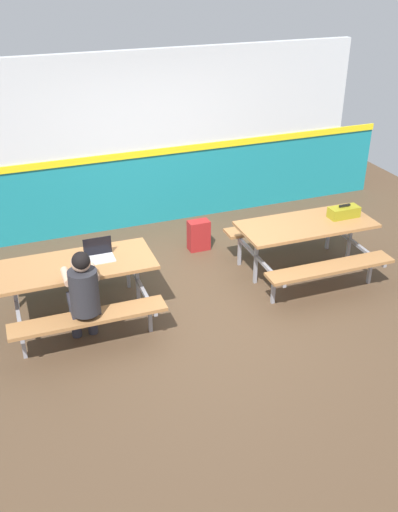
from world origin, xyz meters
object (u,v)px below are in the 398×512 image
Objects in this scene: student_nearer at (83,292)px; backpack_dark at (199,235)px; toolbox_grey at (344,212)px; laptop_silver at (99,254)px; picnic_table_left at (77,277)px; picnic_table_right at (305,235)px.

student_nearer reaches higher than backpack_dark.
toolbox_grey is at bearing 8.98° from student_nearer.
backpack_dark is (1.63, 1.12, -0.57)m from laptop_silver.
laptop_silver reaches higher than toolbox_grey.
picnic_table_right is at bearing 0.09° from picnic_table_left.
toolbox_grey is at bearing -0.06° from picnic_table_left.
toolbox_grey is 2.04m from backpack_dark.
backpack_dark is at bearing 131.78° from picnic_table_right.
backpack_dark is at bearing 34.63° from laptop_silver.
backpack_dark is (1.90, 1.16, -0.36)m from picnic_table_left.
picnic_table_right is 1.45× the size of student_nearer.
picnic_table_left is 1.00× the size of picnic_table_right.
picnic_table_left reaches higher than backpack_dark.
picnic_table_left and picnic_table_right have the same top height.
student_nearer is 2.62m from backpack_dark.
toolbox_grey is (0.54, -0.01, 0.24)m from picnic_table_right.
laptop_silver is at bearing -145.37° from backpack_dark.
student_nearer is at bearing -117.02° from laptop_silver.
laptop_silver reaches higher than backpack_dark.
picnic_table_right is at bearing -0.62° from laptop_silver.
student_nearer reaches higher than picnic_table_left.
picnic_table_right is at bearing 10.74° from student_nearer.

